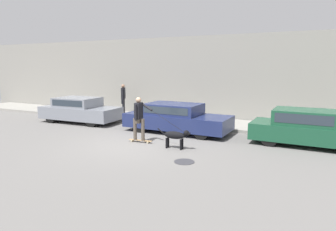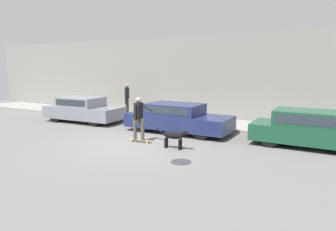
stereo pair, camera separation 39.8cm
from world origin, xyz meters
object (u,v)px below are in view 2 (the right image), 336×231
object	(u,v)px
dog	(174,136)
pedestrian_with_bag	(127,97)
parked_car_1	(177,118)
parked_car_2	(309,129)
skateboarder	(139,117)
parked_car_0	(83,110)

from	to	relation	value
dog	pedestrian_with_bag	world-z (taller)	pedestrian_with_bag
pedestrian_with_bag	parked_car_1	bearing A→B (deg)	124.81
parked_car_2	skateboarder	world-z (taller)	skateboarder
skateboarder	parked_car_2	bearing A→B (deg)	17.37
parked_car_1	pedestrian_with_bag	bearing A→B (deg)	151.20
parked_car_2	skateboarder	xyz separation A→B (m)	(-5.63, -2.22, 0.34)
parked_car_2	pedestrian_with_bag	xyz separation A→B (m)	(-9.66, 2.68, 0.44)
dog	parked_car_1	bearing A→B (deg)	113.18
dog	parked_car_2	bearing A→B (deg)	30.59
parked_car_1	pedestrian_with_bag	world-z (taller)	pedestrian_with_bag
parked_car_0	dog	xyz separation A→B (m)	(6.45, -2.44, -0.16)
parked_car_1	pedestrian_with_bag	size ratio (longest dim) A/B	2.73
pedestrian_with_bag	parked_car_0	bearing A→B (deg)	48.22
parked_car_0	parked_car_2	xyz separation A→B (m)	(10.49, 0.00, 0.01)
parked_car_0	parked_car_1	xyz separation A→B (m)	(5.37, 0.00, -0.01)
skateboarder	pedestrian_with_bag	distance (m)	6.35
parked_car_2	pedestrian_with_bag	bearing A→B (deg)	166.33
parked_car_1	dog	distance (m)	2.68
parked_car_2	skateboarder	size ratio (longest dim) A/B	1.63
parked_car_0	pedestrian_with_bag	distance (m)	2.84
parked_car_2	pedestrian_with_bag	size ratio (longest dim) A/B	2.36
parked_car_0	parked_car_1	world-z (taller)	parked_car_0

